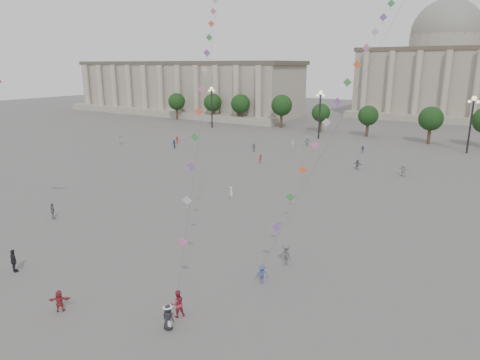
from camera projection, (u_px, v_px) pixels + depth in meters
The scene contains 25 objects.
ground at pixel (134, 288), 32.17m from camera, with size 360.00×360.00×0.00m, color #52504D.
hall_west at pixel (183, 88), 145.41m from camera, with size 84.00×26.22×17.20m.
hall_central at pixel (442, 71), 132.79m from camera, with size 48.30×34.30×35.50m.
tree_row at pixel (398, 115), 93.74m from camera, with size 137.12×5.12×8.00m.
lamp_post_far_west at pixel (212, 100), 110.54m from camera, with size 2.00×0.90×10.65m.
lamp_post_mid_west at pixel (320, 106), 94.69m from camera, with size 2.00×0.90×10.65m.
lamp_post_mid_east at pixel (472, 114), 78.84m from camera, with size 2.00×0.90×10.65m.
person_crowd_0 at pixel (363, 149), 80.55m from camera, with size 0.87×0.36×1.48m, color #344E76.
person_crowd_1 at pixel (121, 140), 89.56m from camera, with size 0.90×0.70×1.85m, color #BABBB6.
person_crowd_2 at pixel (177, 140), 89.09m from camera, with size 1.13×0.65×1.75m, color maroon.
person_crowd_4 at pixel (307, 142), 87.64m from camera, with size 1.66×0.53×1.79m, color #ADADA9.
person_crowd_6 at pixel (286, 254), 35.59m from camera, with size 1.22×0.70×1.88m, color #5B5B5F.
person_crowd_7 at pixel (404, 170), 63.87m from camera, with size 1.80×0.57×1.95m, color beige.
person_crowd_10 at pixel (293, 144), 85.39m from camera, with size 0.57×0.37×1.55m, color silver.
person_crowd_12 at pixel (357, 164), 68.15m from camera, with size 1.48×0.47×1.60m, color slate.
person_crowd_13 at pixel (231, 193), 52.67m from camera, with size 0.62×0.41×1.70m, color silver.
person_crowd_16 at pixel (254, 147), 82.16m from camera, with size 0.96×0.40×1.64m, color slate.
person_crowd_17 at pixel (261, 159), 72.52m from camera, with size 0.97×0.56×1.50m, color maroon.
person_crowd_18 at pixel (174, 144), 84.83m from camera, with size 0.85×0.66×1.74m, color #314D6E.
tourist_2 at pixel (60, 301), 28.92m from camera, with size 1.43×0.46×1.54m, color #A02B33.
tourist_3 at pixel (53, 211), 46.23m from camera, with size 1.05×0.44×1.79m, color slate.
tourist_4 at pixel (14, 261), 34.35m from camera, with size 1.14×0.47×1.94m, color black.
kite_flyer_0 at pixel (178, 304), 28.28m from camera, with size 0.92×0.72×1.90m, color maroon.
kite_flyer_1 at pixel (262, 274), 32.64m from camera, with size 0.96×0.55×1.49m, color #38487F.
hat_person at pixel (168, 317), 26.90m from camera, with size 0.86×0.60×1.70m.
Camera 1 is at (22.53, -19.82, 16.26)m, focal length 32.00 mm.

